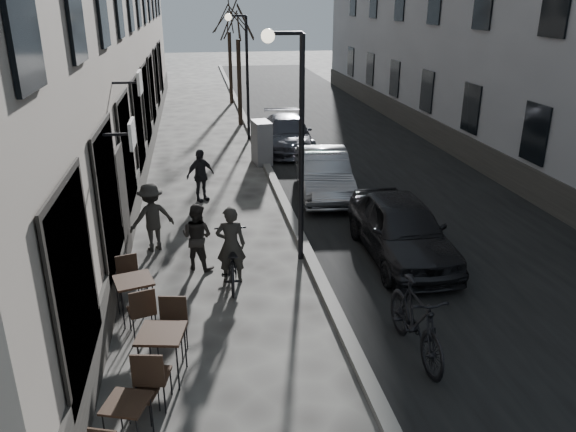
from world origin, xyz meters
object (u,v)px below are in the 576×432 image
object	(u,v)px
utility_cabinet	(262,142)
bicycle	(231,259)
car_far	(287,134)
car_near	(402,229)
pedestrian_near	(197,237)
streetlamp_near	(294,124)
car_mid	(323,173)
tree_far	(229,17)
moped	(416,320)
bistro_set_c	(135,295)
bistro_set_a	(128,418)
bistro_set_b	(163,350)
streetlamp_far	(243,63)
tree_near	(237,22)
pedestrian_mid	(152,217)
pedestrian_far	(200,175)

from	to	relation	value
utility_cabinet	bicycle	size ratio (longest dim) A/B	0.78
car_far	car_near	bearing A→B (deg)	-80.97
bicycle	pedestrian_near	bearing A→B (deg)	-44.83
streetlamp_near	car_mid	world-z (taller)	streetlamp_near
tree_far	moped	world-z (taller)	tree_far
bistro_set_c	bicycle	bearing A→B (deg)	16.56
streetlamp_near	car_far	world-z (taller)	streetlamp_near
bistro_set_a	bicycle	size ratio (longest dim) A/B	0.71
car_near	car_far	size ratio (longest dim) A/B	0.94
car_mid	car_far	xyz separation A→B (m)	(-0.20, 5.57, -0.03)
streetlamp_near	utility_cabinet	bearing A→B (deg)	88.10
bistro_set_a	bistro_set_b	bearing A→B (deg)	91.74
bicycle	moped	world-z (taller)	moped
bistro_set_b	utility_cabinet	xyz separation A→B (m)	(3.04, 12.17, 0.25)
streetlamp_near	bistro_set_b	distance (m)	5.52
bistro_set_c	car_far	xyz separation A→B (m)	(4.86, 12.01, 0.15)
streetlamp_near	moped	world-z (taller)	streetlamp_near
tree_far	pedestrian_near	bearing A→B (deg)	-96.06
tree_far	bistro_set_b	distance (m)	25.48
bistro_set_a	moped	bearing A→B (deg)	34.75
streetlamp_far	car_mid	bearing A→B (deg)	-77.45
streetlamp_far	car_far	distance (m)	3.57
tree_near	utility_cabinet	size ratio (longest dim) A/B	3.69
bistro_set_a	bicycle	distance (m)	4.77
bicycle	moped	size ratio (longest dim) A/B	0.91
pedestrian_mid	utility_cabinet	bearing A→B (deg)	-137.71
streetlamp_far	bistro_set_a	size ratio (longest dim) A/B	3.63
pedestrian_mid	bistro_set_a	bearing A→B (deg)	68.56
pedestrian_mid	car_near	world-z (taller)	pedestrian_mid
pedestrian_near	car_mid	size ratio (longest dim) A/B	0.37
utility_cabinet	pedestrian_mid	world-z (taller)	pedestrian_mid
car_mid	car_far	size ratio (longest dim) A/B	0.92
utility_cabinet	car_near	world-z (taller)	utility_cabinet
pedestrian_mid	car_near	distance (m)	5.85
bistro_set_b	moped	bearing A→B (deg)	10.66
car_far	car_mid	bearing A→B (deg)	-84.36
tree_near	pedestrian_far	distance (m)	11.46
pedestrian_near	pedestrian_far	size ratio (longest dim) A/B	0.97
streetlamp_far	pedestrian_mid	distance (m)	11.61
pedestrian_far	car_mid	distance (m)	3.70
bistro_set_c	bicycle	xyz separation A→B (m)	(1.88, 1.19, 0.02)
streetlamp_near	tree_near	xyz separation A→B (m)	(0.07, 15.00, 1.50)
bistro_set_c	car_near	distance (m)	6.09
streetlamp_far	bistro_set_b	distance (m)	16.43
tree_near	bistro_set_b	world-z (taller)	tree_near
utility_cabinet	tree_near	bearing A→B (deg)	84.19
streetlamp_far	bicycle	distance (m)	13.22
bistro_set_b	utility_cabinet	world-z (taller)	utility_cabinet
streetlamp_far	bistro_set_b	bearing A→B (deg)	-99.84
streetlamp_near	pedestrian_mid	bearing A→B (deg)	161.25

